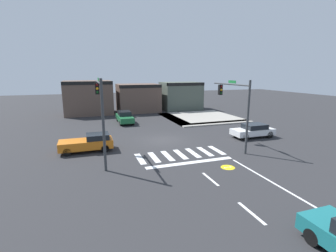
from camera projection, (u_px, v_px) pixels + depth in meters
name	position (u px, v px, depth m)	size (l,w,h in m)	color
ground_plane	(163.00, 140.00, 24.06)	(120.00, 120.00, 0.00)	#2B2B2D
crosswalk_near	(180.00, 154.00, 19.90)	(7.11, 2.49, 0.01)	silver
lane_markings	(251.00, 195.00, 13.30)	(6.80, 20.25, 0.01)	white
bike_detector_marking	(228.00, 167.00, 17.14)	(0.97, 0.97, 0.01)	yellow
curb_corner_northeast	(199.00, 118.00, 35.44)	(10.00, 10.60, 0.15)	#9E998E
storefront_row	(133.00, 97.00, 41.00)	(22.52, 5.70, 5.22)	brown
traffic_signal_southeast	(235.00, 101.00, 20.95)	(0.32, 5.51, 5.91)	#383A3D
traffic_signal_southwest	(100.00, 103.00, 17.63)	(0.32, 5.81, 6.12)	#383A3D
car_orange	(88.00, 143.00, 20.57)	(4.29, 1.77, 1.43)	orange
car_green	(125.00, 117.00, 32.17)	(1.74, 4.60, 1.52)	#1E6638
car_white	(253.00, 130.00, 25.00)	(4.28, 1.83, 1.37)	white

